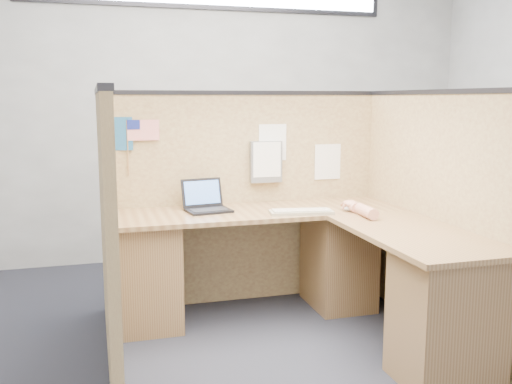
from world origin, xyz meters
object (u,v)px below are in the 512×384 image
object	(u,v)px
keyboard	(301,212)
laptop	(207,203)
l_desk	(303,272)
mouse	(350,208)

from	to	relation	value
keyboard	laptop	bearing A→B (deg)	161.47
l_desk	keyboard	distance (m)	0.40
laptop	mouse	distance (m)	0.96
l_desk	laptop	bearing A→B (deg)	137.18
laptop	l_desk	bearing A→B (deg)	-51.71
laptop	keyboard	world-z (taller)	laptop
l_desk	laptop	xyz separation A→B (m)	(-0.52, 0.48, 0.39)
keyboard	mouse	xyz separation A→B (m)	(0.35, 0.00, 0.01)
l_desk	mouse	world-z (taller)	mouse
laptop	keyboard	xyz separation A→B (m)	(0.57, -0.29, -0.04)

